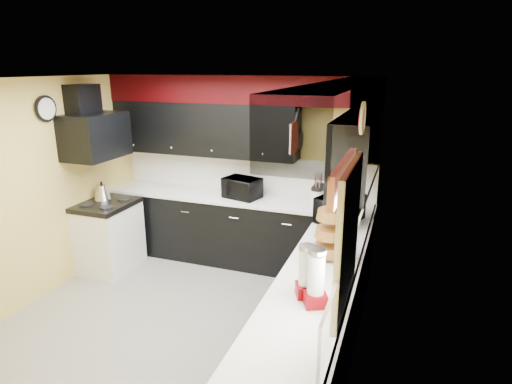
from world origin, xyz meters
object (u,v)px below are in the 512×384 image
Objects in this scene: microwave at (340,209)px; utensil_crock at (317,198)px; knife_block at (318,194)px; toaster_oven at (242,188)px; kettle at (102,192)px.

microwave reaches higher than utensil_crock.
knife_block is at bearing 55.14° from microwave.
microwave is at bearing -55.31° from utensil_crock.
knife_block is (0.00, 0.05, 0.04)m from utensil_crock.
utensil_crock is 0.72× the size of knife_block.
microwave is (1.35, -0.46, 0.01)m from toaster_oven.
utensil_crock is at bearing 57.46° from microwave.
utensil_crock is 0.06m from knife_block.
microwave is 0.62m from utensil_crock.
knife_block is 2.82m from kettle.
microwave reaches higher than knife_block.
microwave is at bearing -44.99° from knife_block.
kettle is (-3.08, -0.16, -0.07)m from microwave.
toaster_oven is at bearing -161.82° from knife_block.
toaster_oven is 1.84m from kettle.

